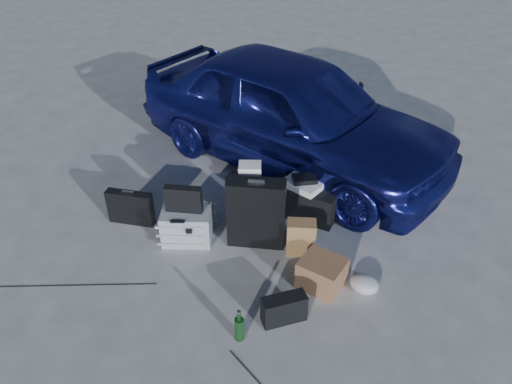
% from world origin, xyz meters
% --- Properties ---
extents(ground, '(60.00, 60.00, 0.00)m').
position_xyz_m(ground, '(0.00, 0.00, 0.00)').
color(ground, '#BABAB5').
rests_on(ground, ground).
extents(car, '(4.37, 3.01, 1.38)m').
position_xyz_m(car, '(0.03, 2.29, 0.69)').
color(car, navy).
rests_on(car, ground).
extents(pelican_case, '(0.58, 0.52, 0.36)m').
position_xyz_m(pelican_case, '(-0.63, 0.49, 0.18)').
color(pelican_case, '#9FA2A4').
rests_on(pelican_case, ground).
extents(laptop_bag, '(0.38, 0.15, 0.28)m').
position_xyz_m(laptop_bag, '(-0.64, 0.47, 0.50)').
color(laptop_bag, black).
rests_on(laptop_bag, pelican_case).
extents(briefcase, '(0.50, 0.15, 0.39)m').
position_xyz_m(briefcase, '(-1.31, 0.55, 0.19)').
color(briefcase, black).
rests_on(briefcase, ground).
extents(suitcase_left, '(0.60, 0.30, 0.74)m').
position_xyz_m(suitcase_left, '(0.07, 0.61, 0.37)').
color(suitcase_left, black).
rests_on(suitcase_left, ground).
extents(suitcase_right, '(0.50, 0.26, 0.58)m').
position_xyz_m(suitcase_right, '(-0.08, 0.87, 0.29)').
color(suitcase_right, black).
rests_on(suitcase_right, ground).
extents(white_carton, '(0.27, 0.23, 0.18)m').
position_xyz_m(white_carton, '(-0.08, 0.88, 0.67)').
color(white_carton, white).
rests_on(white_carton, suitcase_right).
extents(duffel_bag, '(0.77, 0.44, 0.37)m').
position_xyz_m(duffel_bag, '(0.43, 1.20, 0.18)').
color(duffel_bag, black).
rests_on(duffel_bag, ground).
extents(flat_box_white, '(0.49, 0.43, 0.07)m').
position_xyz_m(flat_box_white, '(0.42, 1.22, 0.40)').
color(flat_box_white, white).
rests_on(flat_box_white, duffel_bag).
extents(flat_box_black, '(0.30, 0.27, 0.05)m').
position_xyz_m(flat_box_black, '(0.42, 1.22, 0.46)').
color(flat_box_black, black).
rests_on(flat_box_black, flat_box_white).
extents(kraft_bag, '(0.31, 0.23, 0.38)m').
position_xyz_m(kraft_bag, '(0.53, 0.59, 0.19)').
color(kraft_bag, '#AE744C').
rests_on(kraft_bag, ground).
extents(cardboard_box, '(0.47, 0.43, 0.29)m').
position_xyz_m(cardboard_box, '(0.82, 0.20, 0.14)').
color(cardboard_box, '#91633F').
rests_on(cardboard_box, ground).
extents(plastic_bag, '(0.33, 0.31, 0.15)m').
position_xyz_m(plastic_bag, '(1.21, 0.25, 0.07)').
color(plastic_bag, '#BABCC2').
rests_on(plastic_bag, ground).
extents(messenger_bag, '(0.40, 0.33, 0.27)m').
position_xyz_m(messenger_bag, '(0.58, -0.30, 0.13)').
color(messenger_bag, black).
rests_on(messenger_bag, ground).
extents(green_bottle, '(0.10, 0.10, 0.31)m').
position_xyz_m(green_bottle, '(0.28, -0.60, 0.16)').
color(green_bottle, '#0F3312').
rests_on(green_bottle, ground).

